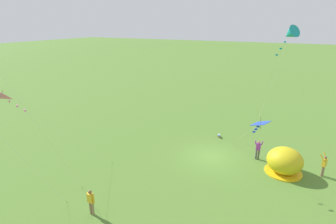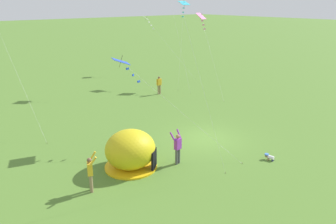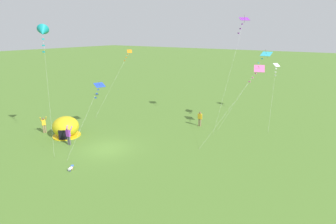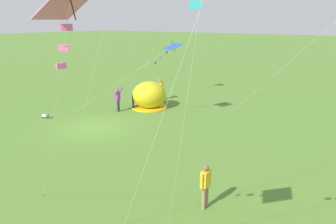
# 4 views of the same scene
# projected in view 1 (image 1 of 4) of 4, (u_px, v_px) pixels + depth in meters

# --- Properties ---
(ground_plane) EXTENTS (300.00, 300.00, 0.00)m
(ground_plane) POSITION_uv_depth(u_px,v_px,m) (211.00, 157.00, 23.19)
(ground_plane) COLOR #517A2D
(popup_tent) EXTENTS (2.81, 2.81, 2.10)m
(popup_tent) POSITION_uv_depth(u_px,v_px,m) (285.00, 161.00, 20.45)
(popup_tent) COLOR gold
(popup_tent) RESTS_ON ground
(toddler_crawling) EXTENTS (0.33, 0.55, 0.32)m
(toddler_crawling) POSITION_uv_depth(u_px,v_px,m) (219.00, 136.00, 27.06)
(toddler_crawling) COLOR white
(toddler_crawling) RESTS_ON ground
(person_arms_raised) EXTENTS (0.67, 0.53, 1.89)m
(person_arms_raised) POSITION_uv_depth(u_px,v_px,m) (258.00, 149.00, 22.46)
(person_arms_raised) COLOR #4C4C51
(person_arms_raised) RESTS_ON ground
(person_with_toddler) EXTENTS (0.63, 0.72, 1.89)m
(person_with_toddler) POSITION_uv_depth(u_px,v_px,m) (324.00, 165.00, 19.94)
(person_with_toddler) COLOR #8C7251
(person_with_toddler) RESTS_ON ground
(person_center_field) EXTENTS (0.59, 0.26, 1.72)m
(person_center_field) POSITION_uv_depth(u_px,v_px,m) (91.00, 201.00, 15.94)
(person_center_field) COLOR #8C7251
(person_center_field) RESTS_ON ground
(kite_blue) EXTENTS (3.80, 7.65, 5.45)m
(kite_blue) POSITION_uv_depth(u_px,v_px,m) (259.00, 124.00, 17.25)
(kite_blue) COLOR silver
(kite_blue) RESTS_ON ground
(kite_teal) EXTENTS (3.20, 2.73, 11.12)m
(kite_teal) POSITION_uv_depth(u_px,v_px,m) (290.00, 34.00, 19.32)
(kite_teal) COLOR silver
(kite_teal) RESTS_ON ground
(kite_pink) EXTENTS (3.73, 6.81, 7.35)m
(kite_pink) POSITION_uv_depth(u_px,v_px,m) (4.00, 98.00, 16.20)
(kite_pink) COLOR silver
(kite_pink) RESTS_ON ground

